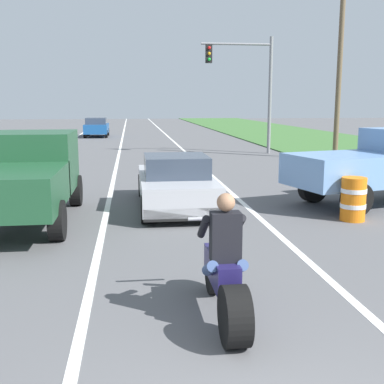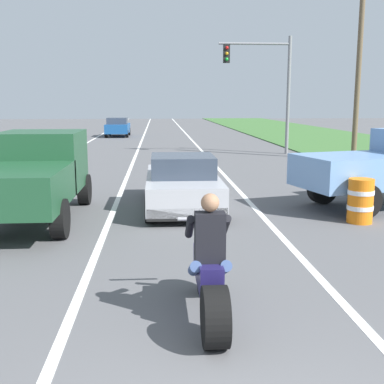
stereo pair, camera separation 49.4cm
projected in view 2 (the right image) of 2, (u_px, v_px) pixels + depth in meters
The scene contains 10 objects.
lane_stripe_left_solid at pixel (55, 161), 22.53m from camera, with size 0.14×120.00×0.01m, color white.
lane_stripe_right_solid at pixel (210, 160), 23.02m from camera, with size 0.14×120.00×0.01m, color white.
lane_stripe_centre_dashed at pixel (134, 161), 22.78m from camera, with size 0.14×120.00×0.01m, color white.
motorcycle_with_rider at pixel (210, 277), 5.92m from camera, with size 0.70×2.21×1.62m.
sports_car_silver at pixel (182, 184), 12.49m from camera, with size 1.84×4.30×1.37m.
pickup_truck_left_lane_dark_green at pixel (33, 172), 11.08m from camera, with size 2.02×4.80×1.98m.
traffic_light_mast_near at pixel (268, 77), 25.05m from camera, with size 3.74×0.34×6.00m.
utility_pole_roadside at pixel (359, 63), 22.18m from camera, with size 0.24×0.24×8.91m, color brown.
construction_barrel_nearest at pixel (360, 201), 10.95m from camera, with size 0.58×0.58×1.00m.
distant_car_far_ahead at pixel (118, 127), 38.86m from camera, with size 1.80×4.00×1.50m.
Camera 2 is at (-0.67, -2.80, 2.67)m, focal length 45.74 mm.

